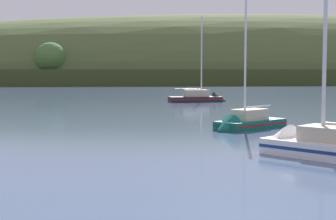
{
  "coord_description": "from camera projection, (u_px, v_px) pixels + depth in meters",
  "views": [
    {
      "loc": [
        -0.45,
        -6.26,
        4.75
      ],
      "look_at": [
        -0.5,
        31.65,
        1.84
      ],
      "focal_mm": 54.46,
      "sensor_mm": 36.0,
      "label": 1
    }
  ],
  "objects": [
    {
      "name": "sailboat_far_left",
      "position": [
        202.0,
        100.0,
        78.82
      ],
      "size": [
        9.41,
        4.64,
        14.58
      ],
      "rotation": [
        0.0,
        0.0,
        0.2
      ],
      "color": "#232328",
      "rests_on": "ground"
    },
    {
      "name": "sailboat_outer_reach",
      "position": [
        245.0,
        125.0,
        41.53
      ],
      "size": [
        7.12,
        6.8,
        11.95
      ],
      "rotation": [
        0.0,
        0.0,
        3.88
      ],
      "color": "#0F564C",
      "rests_on": "ground"
    },
    {
      "name": "sailboat_midwater_white",
      "position": [
        322.0,
        151.0,
        28.31
      ],
      "size": [
        8.84,
        8.8,
        13.54
      ],
      "rotation": [
        0.0,
        0.0,
        2.36
      ],
      "color": "white",
      "rests_on": "ground"
    },
    {
      "name": "far_shoreline_hill",
      "position": [
        282.0,
        82.0,
        218.91
      ],
      "size": [
        602.86,
        153.65,
        57.73
      ],
      "rotation": [
        0.0,
        0.0,
        0.1
      ],
      "color": "#35401E",
      "rests_on": "ground"
    }
  ]
}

